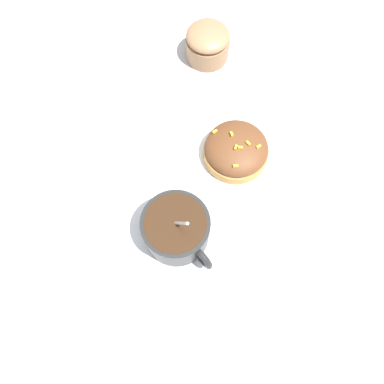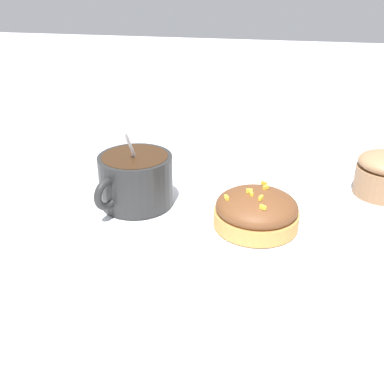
% 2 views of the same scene
% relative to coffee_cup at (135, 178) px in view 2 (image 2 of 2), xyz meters
% --- Properties ---
extents(ground_plane, '(3.00, 3.00, 0.00)m').
position_rel_coffee_cup_xyz_m(ground_plane, '(-0.08, 0.01, -0.04)').
color(ground_plane, '#B2B2B7').
extents(paper_napkin, '(0.31, 0.28, 0.00)m').
position_rel_coffee_cup_xyz_m(paper_napkin, '(-0.08, 0.01, -0.04)').
color(paper_napkin, white).
rests_on(paper_napkin, ground_plane).
extents(coffee_cup, '(0.09, 0.11, 0.10)m').
position_rel_coffee_cup_xyz_m(coffee_cup, '(0.00, 0.00, 0.00)').
color(coffee_cup, black).
rests_on(coffee_cup, paper_napkin).
extents(frosted_pastry, '(0.10, 0.10, 0.05)m').
position_rel_coffee_cup_xyz_m(frosted_pastry, '(-0.15, 0.02, -0.02)').
color(frosted_pastry, '#C18442').
rests_on(frosted_pastry, paper_napkin).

